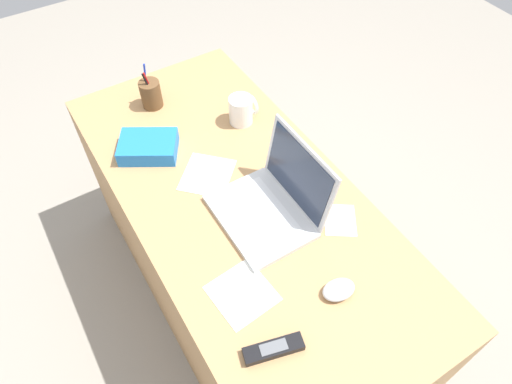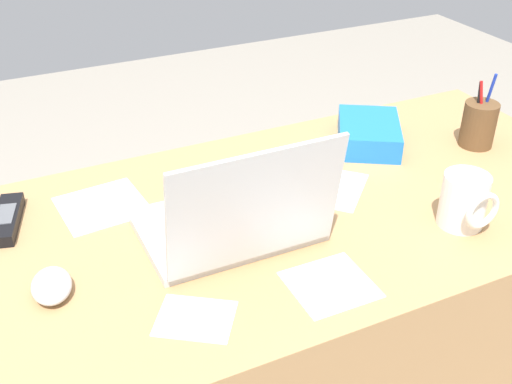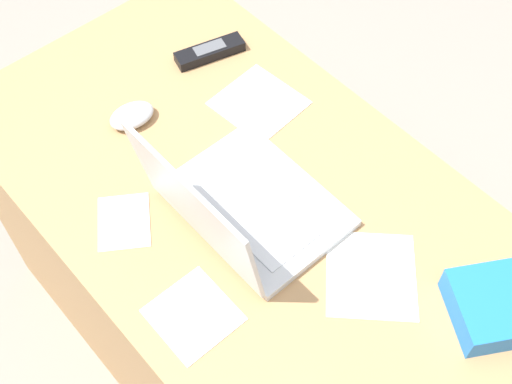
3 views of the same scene
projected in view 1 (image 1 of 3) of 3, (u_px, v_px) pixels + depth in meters
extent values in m
plane|color=gray|center=(244.00, 295.00, 2.09)|extent=(6.00, 6.00, 0.00)
cube|color=tan|center=(242.00, 253.00, 1.80)|extent=(1.54, 0.70, 0.73)
cube|color=silver|center=(260.00, 216.00, 1.45)|extent=(0.33, 0.24, 0.02)
cube|color=silver|center=(265.00, 211.00, 1.45)|extent=(0.27, 0.12, 0.00)
cube|color=silver|center=(239.00, 225.00, 1.42)|extent=(0.09, 0.05, 0.00)
cube|color=silver|center=(299.00, 173.00, 1.41)|extent=(0.32, 0.04, 0.23)
cube|color=#283347|center=(298.00, 174.00, 1.40)|extent=(0.29, 0.03, 0.20)
ellipsoid|color=silver|center=(339.00, 290.00, 1.29)|extent=(0.08, 0.11, 0.03)
cylinder|color=white|center=(241.00, 110.00, 1.70)|extent=(0.09, 0.09, 0.11)
torus|color=white|center=(252.00, 105.00, 1.72)|extent=(0.08, 0.01, 0.08)
cube|color=black|center=(273.00, 349.00, 1.18)|extent=(0.08, 0.17, 0.02)
cube|color=#595B60|center=(274.00, 347.00, 1.17)|extent=(0.05, 0.08, 0.00)
cylinder|color=brown|center=(151.00, 94.00, 1.76)|extent=(0.08, 0.08, 0.11)
cylinder|color=#1933B2|center=(146.00, 83.00, 1.73)|extent=(0.01, 0.03, 0.16)
cylinder|color=black|center=(149.00, 88.00, 1.73)|extent=(0.02, 0.03, 0.13)
cylinder|color=red|center=(150.00, 86.00, 1.73)|extent=(0.02, 0.03, 0.14)
cube|color=blue|center=(148.00, 147.00, 1.62)|extent=(0.22, 0.24, 0.06)
cube|color=white|center=(340.00, 220.00, 1.45)|extent=(0.16, 0.15, 0.00)
cube|color=white|center=(302.00, 170.00, 1.59)|extent=(0.14, 0.13, 0.00)
cube|color=white|center=(207.00, 175.00, 1.57)|extent=(0.24, 0.24, 0.00)
cube|color=white|center=(242.00, 293.00, 1.30)|extent=(0.18, 0.18, 0.00)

